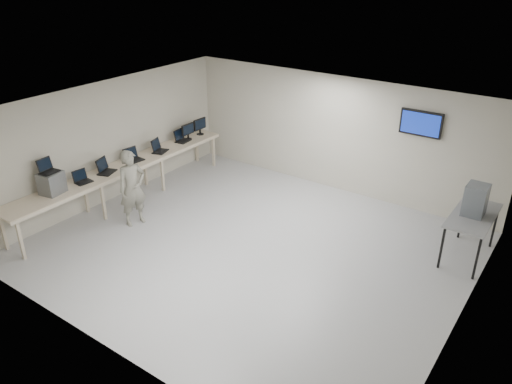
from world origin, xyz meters
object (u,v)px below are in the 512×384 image
Objects in this scene: equipment_box at (52,183)px; workbench at (124,169)px; soldier at (132,188)px; side_table at (473,218)px.

workbench is at bearing 78.58° from equipment_box.
soldier is at bearing -32.66° from workbench.
soldier reaches higher than equipment_box.
side_table reaches higher than workbench.
side_table is (7.25, 3.93, -0.27)m from equipment_box.
equipment_box is at bearing -92.00° from workbench.
side_table is (7.19, 2.13, 0.03)m from workbench.
equipment_box reaches higher than side_table.
equipment_box is 0.27× the size of soldier.
equipment_box is at bearing 155.19° from soldier.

